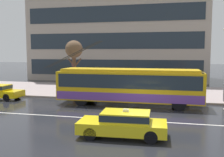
% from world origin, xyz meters
% --- Properties ---
extents(ground_plane, '(160.00, 160.00, 0.00)m').
position_xyz_m(ground_plane, '(0.00, 0.00, 0.00)').
color(ground_plane, '#222328').
extents(sidewalk_slab, '(80.00, 10.00, 0.14)m').
position_xyz_m(sidewalk_slab, '(0.00, 9.93, 0.07)').
color(sidewalk_slab, gray).
rests_on(sidewalk_slab, ground_plane).
extents(lane_centre_line, '(72.00, 0.14, 0.01)m').
position_xyz_m(lane_centre_line, '(0.00, -1.20, 0.00)').
color(lane_centre_line, silver).
rests_on(lane_centre_line, ground_plane).
extents(trolleybus, '(12.60, 2.52, 5.06)m').
position_xyz_m(trolleybus, '(-1.30, 3.33, 1.57)').
color(trolleybus, gold).
rests_on(trolleybus, ground_plane).
extents(taxi_oncoming_near, '(4.36, 1.94, 1.39)m').
position_xyz_m(taxi_oncoming_near, '(-0.32, -4.36, 0.70)').
color(taxi_oncoming_near, yellow).
rests_on(taxi_oncoming_near, ground_plane).
extents(bus_shelter, '(3.99, 1.65, 2.38)m').
position_xyz_m(bus_shelter, '(-3.22, 7.04, 1.93)').
color(bus_shelter, gray).
rests_on(bus_shelter, sidewalk_slab).
extents(pedestrian_at_shelter, '(1.50, 1.50, 2.01)m').
position_xyz_m(pedestrian_at_shelter, '(-5.28, 5.80, 1.77)').
color(pedestrian_at_shelter, '#4E494D').
rests_on(pedestrian_at_shelter, sidewalk_slab).
extents(pedestrian_approaching_curb, '(1.58, 1.58, 2.01)m').
position_xyz_m(pedestrian_approaching_curb, '(-5.22, 7.75, 1.79)').
color(pedestrian_approaching_curb, navy).
rests_on(pedestrian_approaching_curb, sidewalk_slab).
extents(pedestrian_walking_past, '(1.26, 1.26, 1.98)m').
position_xyz_m(pedestrian_walking_past, '(3.43, 7.80, 1.66)').
color(pedestrian_walking_past, black).
rests_on(pedestrian_walking_past, sidewalk_slab).
extents(street_tree_bare, '(1.71, 1.87, 5.14)m').
position_xyz_m(street_tree_bare, '(-7.43, 7.43, 4.20)').
color(street_tree_bare, brown).
rests_on(street_tree_bare, sidewalk_slab).
extents(office_tower_corner_left, '(26.23, 11.42, 18.80)m').
position_xyz_m(office_tower_corner_left, '(-6.30, 24.10, 9.41)').
color(office_tower_corner_left, '#A0958A').
rests_on(office_tower_corner_left, ground_plane).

